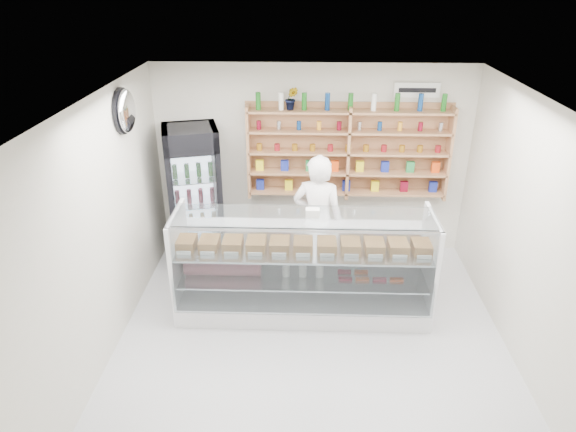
{
  "coord_description": "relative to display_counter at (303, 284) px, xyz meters",
  "views": [
    {
      "loc": [
        -0.1,
        -4.58,
        3.92
      ],
      "look_at": [
        -0.29,
        0.9,
        1.28
      ],
      "focal_mm": 32.0,
      "sensor_mm": 36.0,
      "label": 1
    }
  ],
  "objects": [
    {
      "name": "potted_plant",
      "position": [
        -0.19,
        1.51,
        1.99
      ],
      "size": [
        0.18,
        0.15,
        0.31
      ],
      "primitive_type": "imported",
      "rotation": [
        0.0,
        0.0,
        -0.07
      ],
      "color": "#1E6626",
      "rests_on": "wall_shelving"
    },
    {
      "name": "room",
      "position": [
        0.11,
        -0.83,
        1.03
      ],
      "size": [
        5.0,
        5.0,
        5.0
      ],
      "color": "silver",
      "rests_on": "ground"
    },
    {
      "name": "security_mirror",
      "position": [
        -2.06,
        0.37,
        2.08
      ],
      "size": [
        0.15,
        0.5,
        0.5
      ],
      "primitive_type": "ellipsoid",
      "color": "silver",
      "rests_on": "left_wall"
    },
    {
      "name": "drinks_cooler",
      "position": [
        -1.55,
        1.22,
        0.65
      ],
      "size": [
        0.89,
        0.87,
        2.02
      ],
      "rotation": [
        0.0,
        0.0,
        0.26
      ],
      "color": "black",
      "rests_on": "floor"
    },
    {
      "name": "wall_shelving",
      "position": [
        0.61,
        1.51,
        1.23
      ],
      "size": [
        2.84,
        0.28,
        1.33
      ],
      "color": "#A2714C",
      "rests_on": "back_wall"
    },
    {
      "name": "display_counter",
      "position": [
        0.0,
        0.0,
        0.0
      ],
      "size": [
        3.09,
        0.92,
        1.34
      ],
      "color": "white",
      "rests_on": "floor"
    },
    {
      "name": "wall_sign",
      "position": [
        1.51,
        1.64,
        2.08
      ],
      "size": [
        0.62,
        0.03,
        0.2
      ],
      "primitive_type": "cube",
      "color": "white",
      "rests_on": "back_wall"
    },
    {
      "name": "shop_worker",
      "position": [
        0.19,
        0.69,
        0.55
      ],
      "size": [
        0.75,
        0.57,
        1.83
      ],
      "primitive_type": "imported",
      "rotation": [
        0.0,
        0.0,
        2.93
      ],
      "color": "white",
      "rests_on": "floor"
    }
  ]
}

